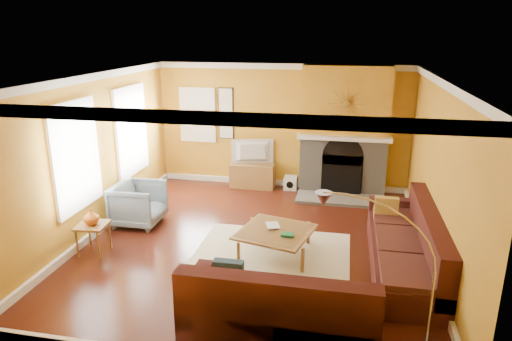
% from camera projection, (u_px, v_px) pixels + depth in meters
% --- Properties ---
extents(floor, '(5.50, 6.00, 0.02)m').
position_uv_depth(floor, '(255.00, 243.00, 7.56)').
color(floor, '#571F12').
rests_on(floor, ground).
extents(ceiling, '(5.50, 6.00, 0.02)m').
position_uv_depth(ceiling, '(254.00, 77.00, 6.75)').
color(ceiling, white).
rests_on(ceiling, ground).
extents(wall_back, '(5.50, 0.02, 2.70)m').
position_uv_depth(wall_back, '(282.00, 126.00, 9.98)').
color(wall_back, gold).
rests_on(wall_back, ground).
extents(wall_front, '(5.50, 0.02, 2.70)m').
position_uv_depth(wall_front, '(191.00, 252.00, 4.34)').
color(wall_front, gold).
rests_on(wall_front, ground).
extents(wall_left, '(0.02, 6.00, 2.70)m').
position_uv_depth(wall_left, '(94.00, 155.00, 7.67)').
color(wall_left, gold).
rests_on(wall_left, ground).
extents(wall_right, '(0.02, 6.00, 2.70)m').
position_uv_depth(wall_right, '(440.00, 175.00, 6.64)').
color(wall_right, gold).
rests_on(wall_right, ground).
extents(baseboard, '(5.50, 6.00, 0.12)m').
position_uv_depth(baseboard, '(255.00, 239.00, 7.54)').
color(baseboard, white).
rests_on(baseboard, floor).
extents(crown_molding, '(5.50, 6.00, 0.12)m').
position_uv_depth(crown_molding, '(254.00, 81.00, 6.77)').
color(crown_molding, white).
rests_on(crown_molding, ceiling).
extents(window_left_near, '(0.06, 1.22, 1.72)m').
position_uv_depth(window_left_near, '(131.00, 131.00, 8.84)').
color(window_left_near, white).
rests_on(window_left_near, wall_left).
extents(window_left_far, '(0.06, 1.22, 1.72)m').
position_uv_depth(window_left_far, '(75.00, 156.00, 7.06)').
color(window_left_far, white).
rests_on(window_left_far, wall_left).
extents(window_back, '(0.82, 0.06, 1.22)m').
position_uv_depth(window_back, '(198.00, 115.00, 10.23)').
color(window_back, white).
rests_on(window_back, wall_back).
extents(wall_art, '(0.34, 0.04, 1.14)m').
position_uv_depth(wall_art, '(226.00, 113.00, 10.10)').
color(wall_art, white).
rests_on(wall_art, wall_back).
extents(fireplace, '(1.80, 0.40, 2.70)m').
position_uv_depth(fireplace, '(344.00, 131.00, 9.53)').
color(fireplace, gray).
rests_on(fireplace, floor).
extents(mantel, '(1.92, 0.22, 0.08)m').
position_uv_depth(mantel, '(344.00, 138.00, 9.33)').
color(mantel, white).
rests_on(mantel, fireplace).
extents(hearth, '(1.80, 0.70, 0.06)m').
position_uv_depth(hearth, '(340.00, 199.00, 9.40)').
color(hearth, gray).
rests_on(hearth, floor).
extents(sunburst, '(0.70, 0.04, 0.70)m').
position_uv_depth(sunburst, '(346.00, 104.00, 9.13)').
color(sunburst, olive).
rests_on(sunburst, fireplace).
extents(rug, '(2.40, 1.80, 0.02)m').
position_uv_depth(rug, '(272.00, 252.00, 7.21)').
color(rug, beige).
rests_on(rug, floor).
extents(sectional_sofa, '(3.10, 3.70, 0.90)m').
position_uv_depth(sectional_sofa, '(326.00, 247.00, 6.40)').
color(sectional_sofa, '#451916').
rests_on(sectional_sofa, floor).
extents(coffee_table, '(1.28, 1.28, 0.42)m').
position_uv_depth(coffee_table, '(275.00, 243.00, 7.09)').
color(coffee_table, white).
rests_on(coffee_table, floor).
extents(media_console, '(0.98, 0.44, 0.54)m').
position_uv_depth(media_console, '(253.00, 175.00, 10.16)').
color(media_console, olive).
rests_on(media_console, floor).
extents(tv, '(0.93, 0.33, 0.53)m').
position_uv_depth(tv, '(253.00, 152.00, 10.00)').
color(tv, black).
rests_on(tv, media_console).
extents(subwoofer, '(0.28, 0.28, 0.28)m').
position_uv_depth(subwoofer, '(291.00, 183.00, 10.07)').
color(subwoofer, white).
rests_on(subwoofer, floor).
extents(armchair, '(0.85, 0.82, 0.77)m').
position_uv_depth(armchair, '(138.00, 204.00, 8.18)').
color(armchair, gray).
rests_on(armchair, floor).
extents(side_table, '(0.49, 0.49, 0.49)m').
position_uv_depth(side_table, '(94.00, 239.00, 7.14)').
color(side_table, olive).
rests_on(side_table, floor).
extents(vase, '(0.31, 0.31, 0.25)m').
position_uv_depth(vase, '(91.00, 217.00, 7.03)').
color(vase, orange).
rests_on(vase, side_table).
extents(book, '(0.27, 0.32, 0.03)m').
position_uv_depth(book, '(266.00, 226.00, 7.15)').
color(book, white).
rests_on(book, coffee_table).
extents(arc_lamp, '(1.21, 0.36, 1.87)m').
position_uv_depth(arc_lamp, '(379.00, 285.00, 4.55)').
color(arc_lamp, silver).
rests_on(arc_lamp, floor).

